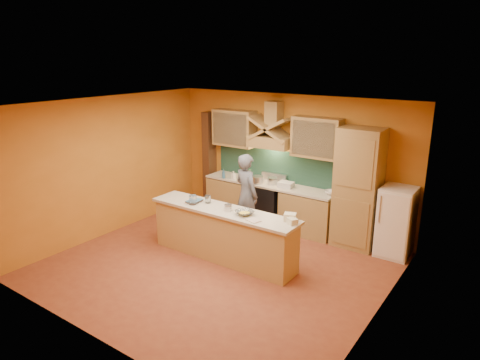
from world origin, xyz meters
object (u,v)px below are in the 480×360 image
Objects in this scene: kitchen_scale at (228,208)px; mixing_bowl at (245,213)px; stove at (269,204)px; person at (246,195)px; fridge at (396,222)px.

kitchen_scale is 0.36× the size of mixing_bowl.
kitchen_scale is 0.34m from mixing_bowl.
person is at bearing -96.92° from stove.
person is (-0.09, -0.73, 0.39)m from stove.
mixing_bowl is (0.34, 0.00, -0.01)m from kitchen_scale.
stove is 2.99× the size of mixing_bowl.
kitchen_scale is at bearing -141.04° from fridge.
mixing_bowl is (0.67, -1.92, 0.53)m from stove.
mixing_bowl is at bearing -16.14° from kitchen_scale.
fridge is 12.01× the size of kitchen_scale.
fridge is at bearing 22.47° from kitchen_scale.
person is 1.26m from kitchen_scale.
person is at bearing -165.28° from fridge.
stove is 8.32× the size of kitchen_scale.
person is at bearing 92.94° from kitchen_scale.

